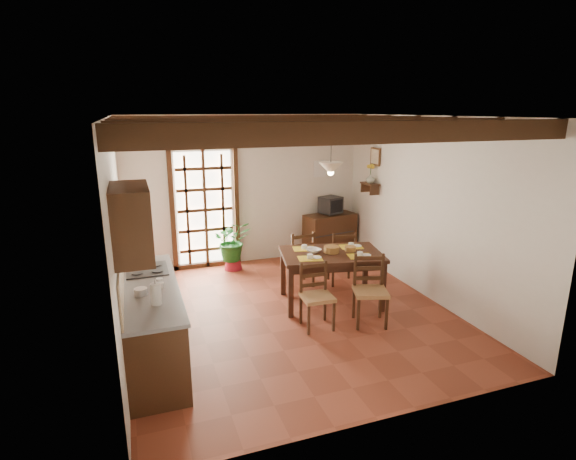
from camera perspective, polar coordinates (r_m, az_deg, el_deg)
name	(u,v)px	position (r m, az deg, el deg)	size (l,w,h in m)	color
ground_plane	(291,313)	(6.69, 0.34, -10.48)	(5.00, 5.00, 0.00)	brown
room_shell	(291,191)	(6.13, 0.36, 5.02)	(4.52, 5.02, 2.81)	silver
ceiling_beams	(291,125)	(6.04, 0.38, 13.20)	(4.50, 4.34, 0.20)	black
french_door	(205,206)	(8.40, -10.51, 3.07)	(1.26, 0.11, 2.32)	white
kitchen_counter	(152,321)	(5.63, -16.90, -11.03)	(0.64, 2.25, 1.38)	#361E11
upper_cabinet	(131,223)	(4.50, -19.26, 0.90)	(0.35, 0.80, 0.70)	#361E11
range_hood	(133,208)	(5.75, -19.09, 2.67)	(0.38, 0.60, 0.54)	white
counter_items	(148,280)	(5.52, -17.33, -6.09)	(0.50, 1.43, 0.25)	black
dining_table	(331,259)	(6.81, 5.51, -3.70)	(1.65, 1.23, 0.81)	#341B11
chair_near_left	(317,308)	(6.20, 3.66, -9.83)	(0.43, 0.41, 0.89)	#A87747
chair_near_right	(370,303)	(6.38, 10.34, -9.11)	(0.55, 0.54, 0.96)	#A87747
chair_far_left	(299,268)	(7.58, 1.38, -4.88)	(0.47, 0.45, 0.96)	#A87747
chair_far_right	(341,267)	(7.73, 6.81, -4.66)	(0.50, 0.49, 0.93)	#A87747
table_setting	(332,247)	(6.75, 5.55, -2.17)	(1.08, 0.72, 0.10)	gold
table_bowl	(313,251)	(6.76, 3.24, -2.62)	(0.22, 0.22, 0.05)	white
sideboard	(330,235)	(9.06, 5.32, -0.68)	(1.03, 0.46, 0.87)	#361E11
crt_tv	(331,205)	(8.91, 5.43, 3.19)	(0.48, 0.46, 0.32)	black
fuse_box	(320,169)	(8.97, 4.05, 7.76)	(0.25, 0.03, 0.32)	white
plant_pot	(233,264)	(8.44, -6.98, -4.26)	(0.34, 0.34, 0.20)	maroon
potted_plant	(232,240)	(8.30, -7.08, -1.26)	(1.76, 1.51, 1.96)	#144C19
wall_shelf	(370,186)	(8.51, 10.37, 5.52)	(0.20, 0.42, 0.20)	#361E11
shelf_vase	(370,179)	(8.49, 10.41, 6.45)	(0.15, 0.15, 0.15)	#B2BFB2
shelf_flowers	(371,167)	(8.46, 10.48, 7.84)	(0.14, 0.14, 0.36)	gold
framed_picture	(375,157)	(8.48, 11.03, 9.14)	(0.03, 0.32, 0.32)	brown
pendant_lamp	(331,167)	(6.59, 5.45, 7.96)	(0.36, 0.36, 0.84)	black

